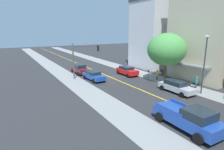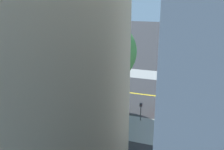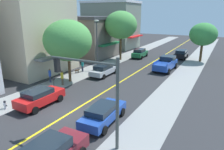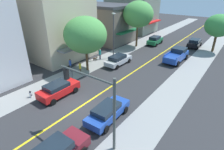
# 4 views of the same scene
# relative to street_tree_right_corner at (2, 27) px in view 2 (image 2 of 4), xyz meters

# --- Properties ---
(ground_plane) EXTENTS (140.00, 140.00, 0.00)m
(ground_plane) POSITION_rel_street_tree_right_corner_xyz_m (-6.83, -25.74, -4.52)
(ground_plane) COLOR #2D2D30
(sidewalk_left) EXTENTS (3.36, 126.00, 0.01)m
(sidewalk_left) POSITION_rel_street_tree_right_corner_xyz_m (-13.01, -25.74, -4.52)
(sidewalk_left) COLOR gray
(sidewalk_left) RESTS_ON ground
(sidewalk_right) EXTENTS (3.36, 126.00, 0.01)m
(sidewalk_right) POSITION_rel_street_tree_right_corner_xyz_m (-0.65, -25.74, -4.52)
(sidewalk_right) COLOR gray
(sidewalk_right) RESTS_ON ground
(road_centerline_stripe) EXTENTS (0.20, 126.00, 0.00)m
(road_centerline_stripe) POSITION_rel_street_tree_right_corner_xyz_m (-6.83, -25.74, -4.52)
(road_centerline_stripe) COLOR yellow
(road_centerline_stripe) RESTS_ON ground
(street_tree_right_corner) EXTENTS (4.40, 4.40, 6.41)m
(street_tree_right_corner) POSITION_rel_street_tree_right_corner_xyz_m (0.00, 0.00, 0.00)
(street_tree_right_corner) COLOR brown
(street_tree_right_corner) RESTS_ON ground
(street_tree_left_far) EXTENTS (5.51, 5.51, 7.22)m
(street_tree_left_far) POSITION_rel_street_tree_right_corner_xyz_m (-12.26, -19.21, 0.35)
(street_tree_left_far) COLOR brown
(street_tree_left_far) RESTS_ON ground
(fire_hydrant) EXTENTS (0.44, 0.24, 0.74)m
(fire_hydrant) POSITION_rel_street_tree_right_corner_xyz_m (-12.17, -27.77, -4.16)
(fire_hydrant) COLOR silver
(fire_hydrant) RESTS_ON ground
(parking_meter) EXTENTS (0.12, 0.18, 1.33)m
(parking_meter) POSITION_rel_street_tree_right_corner_xyz_m (-11.81, -22.34, -3.65)
(parking_meter) COLOR #4C4C51
(parking_meter) RESTS_ON ground
(traffic_light_mast) EXTENTS (4.86, 0.32, 5.60)m
(traffic_light_mast) POSITION_rel_street_tree_right_corner_xyz_m (-2.84, -27.99, -0.75)
(traffic_light_mast) COLOR #474C47
(traffic_light_mast) RESTS_ON ground
(street_lamp) EXTENTS (0.70, 0.36, 7.01)m
(street_lamp) POSITION_rel_street_tree_right_corner_xyz_m (-12.25, -13.19, -0.24)
(street_lamp) COLOR #38383D
(street_lamp) RESTS_ON ground
(red_sedan_left_curb) EXTENTS (2.09, 4.37, 1.49)m
(red_sedan_left_curb) POSITION_rel_street_tree_right_corner_xyz_m (-10.06, -25.83, -3.73)
(red_sedan_left_curb) COLOR red
(red_sedan_left_curb) RESTS_ON ground
(blue_sedan_right_curb) EXTENTS (2.12, 4.66, 1.40)m
(blue_sedan_right_curb) POSITION_rel_street_tree_right_corner_xyz_m (-3.65, -25.68, -3.77)
(blue_sedan_right_curb) COLOR #1E429E
(blue_sedan_right_curb) RESTS_ON ground
(silver_sedan_left_curb) EXTENTS (2.01, 4.74, 1.46)m
(silver_sedan_left_curb) POSITION_rel_street_tree_right_corner_xyz_m (-9.98, -15.08, -3.76)
(silver_sedan_left_curb) COLOR #B7BABF
(silver_sedan_left_curb) RESTS_ON ground
(blue_pickup_truck) EXTENTS (2.44, 5.55, 1.91)m
(blue_pickup_truck) POSITION_rel_street_tree_right_corner_xyz_m (-3.64, -8.45, -3.57)
(blue_pickup_truck) COLOR #1E429E
(blue_pickup_truck) RESTS_ON ground
(pedestrian_teal_shirt) EXTENTS (0.34, 0.34, 1.69)m
(pedestrian_teal_shirt) POSITION_rel_street_tree_right_corner_xyz_m (-13.62, -14.91, -3.63)
(pedestrian_teal_shirt) COLOR #33384C
(pedestrian_teal_shirt) RESTS_ON ground
(pedestrian_blue_shirt) EXTENTS (0.31, 0.31, 1.69)m
(pedestrian_blue_shirt) POSITION_rel_street_tree_right_corner_xyz_m (-14.02, -20.68, -3.62)
(pedestrian_blue_shirt) COLOR #33384C
(pedestrian_blue_shirt) RESTS_ON ground
(pedestrian_yellow_shirt) EXTENTS (0.31, 0.31, 1.68)m
(pedestrian_yellow_shirt) POSITION_rel_street_tree_right_corner_xyz_m (-12.14, -20.68, -3.63)
(pedestrian_yellow_shirt) COLOR brown
(pedestrian_yellow_shirt) RESTS_ON ground
(small_dog) EXTENTS (0.58, 0.69, 0.56)m
(small_dog) POSITION_rel_street_tree_right_corner_xyz_m (-13.79, -15.90, -4.16)
(small_dog) COLOR #4C3828
(small_dog) RESTS_ON ground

